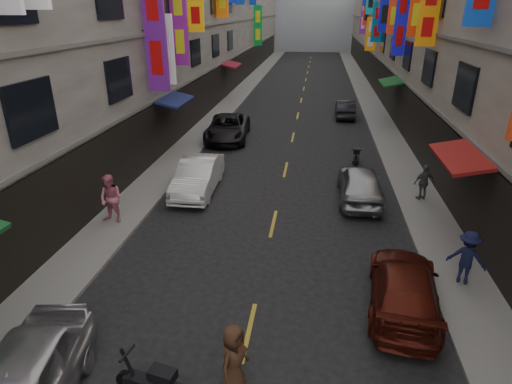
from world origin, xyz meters
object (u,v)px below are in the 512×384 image
(car_right_mid, at_px, (360,183))
(pedestrian_crossing, at_px, (234,359))
(car_left_far, at_px, (228,128))
(scooter_far_right, at_px, (356,158))
(pedestrian_rfar, at_px, (424,182))
(car_right_near, at_px, (404,287))
(scooter_crossing, at_px, (154,383))
(car_left_mid, at_px, (198,176))
(pedestrian_lfar, at_px, (111,199))
(car_right_far, at_px, (345,109))
(pedestrian_rnear, at_px, (467,257))

(car_right_mid, distance_m, pedestrian_crossing, 11.09)
(car_left_far, relative_size, car_right_mid, 1.21)
(scooter_far_right, xyz_separation_m, pedestrian_crossing, (-3.60, -14.88, 0.40))
(scooter_far_right, xyz_separation_m, car_right_mid, (-0.17, -4.34, 0.31))
(car_left_far, bearing_deg, car_right_mid, -52.37)
(scooter_far_right, distance_m, car_right_mid, 4.35)
(car_right_mid, relative_size, pedestrian_rfar, 2.86)
(car_right_near, xyz_separation_m, pedestrian_crossing, (-4.03, -3.38, 0.20))
(pedestrian_rfar, bearing_deg, scooter_crossing, 33.64)
(car_left_mid, distance_m, pedestrian_lfar, 4.26)
(scooter_crossing, height_order, scooter_far_right, same)
(pedestrian_rfar, relative_size, pedestrian_crossing, 0.91)
(car_right_far, bearing_deg, car_left_far, 43.33)
(scooter_crossing, relative_size, pedestrian_lfar, 0.96)
(car_right_far, bearing_deg, pedestrian_rfar, 99.70)
(car_right_mid, bearing_deg, car_right_near, 95.14)
(scooter_crossing, height_order, pedestrian_rnear, pedestrian_rnear)
(car_left_mid, relative_size, car_left_far, 0.85)
(pedestrian_rnear, bearing_deg, car_left_mid, -6.81)
(pedestrian_rnear, bearing_deg, pedestrian_lfar, 13.69)
(pedestrian_crossing, bearing_deg, pedestrian_rfar, -8.40)
(scooter_far_right, distance_m, pedestrian_crossing, 15.32)
(car_left_mid, height_order, car_right_mid, car_right_mid)
(car_left_far, bearing_deg, car_left_mid, -91.90)
(car_right_mid, bearing_deg, pedestrian_lfar, 21.58)
(scooter_crossing, xyz_separation_m, scooter_far_right, (5.18, 15.36, 0.00))
(scooter_far_right, xyz_separation_m, car_left_mid, (-7.22, -4.43, 0.30))
(car_left_mid, xyz_separation_m, car_left_far, (-0.35, 8.32, -0.00))
(scooter_crossing, xyz_separation_m, pedestrian_rnear, (7.56, 5.15, 0.51))
(car_right_far, height_order, pedestrian_rnear, pedestrian_rnear)
(car_left_far, relative_size, pedestrian_rnear, 3.21)
(car_right_near, bearing_deg, car_right_far, -81.60)
(car_left_far, bearing_deg, scooter_crossing, -87.26)
(car_left_far, distance_m, car_right_mid, 11.07)
(scooter_crossing, bearing_deg, car_left_mid, 21.92)
(car_left_mid, xyz_separation_m, pedestrian_rnear, (9.59, -5.78, 0.21))
(car_left_mid, bearing_deg, pedestrian_rfar, -0.29)
(car_right_near, bearing_deg, pedestrian_crossing, 47.16)
(pedestrian_lfar, bearing_deg, pedestrian_rnear, -0.94)
(scooter_far_right, distance_m, car_right_far, 10.91)
(car_left_mid, bearing_deg, car_right_mid, -1.04)
(scooter_crossing, distance_m, car_left_far, 19.40)
(pedestrian_crossing, bearing_deg, car_left_far, 32.97)
(scooter_crossing, distance_m, pedestrian_lfar, 8.59)
(car_left_mid, height_order, car_right_near, car_left_mid)
(scooter_far_right, bearing_deg, pedestrian_rnear, 109.42)
(car_right_near, relative_size, pedestrian_lfar, 2.36)
(car_left_mid, xyz_separation_m, car_right_near, (7.65, -7.07, -0.10))
(pedestrian_rnear, bearing_deg, scooter_crossing, 58.52)
(car_right_near, height_order, pedestrian_rfar, pedestrian_rfar)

